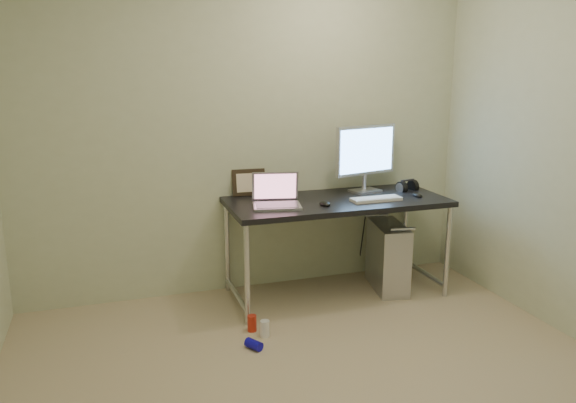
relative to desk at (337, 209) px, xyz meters
The scene contains 16 objects.
wall_back 0.89m from the desk, 148.14° to the left, with size 3.50×0.02×2.50m, color beige.
desk is the anchor object (origin of this frame).
tower_computer 0.60m from the desk, ahead, with size 0.31×0.54×0.56m.
cable_a 0.56m from the desk, 38.91° to the left, with size 0.01×0.01×0.70m, color black.
cable_b 0.63m from the desk, 31.40° to the left, with size 0.01×0.01×0.72m, color black.
can_red 1.08m from the desk, 151.38° to the right, with size 0.06×0.06×0.11m, color red.
can_white 1.08m from the desk, 143.67° to the right, with size 0.06×0.06×0.11m, color white.
can_blue 1.24m from the desk, 141.18° to the right, with size 0.06×0.06×0.11m, color #110BB7.
laptop 0.51m from the desk, behind, with size 0.38×0.34×0.23m.
monitor 0.52m from the desk, 29.09° to the left, with size 0.55×0.21×0.52m.
keyboard 0.30m from the desk, 27.06° to the right, with size 0.38×0.12×0.02m, color silver.
mouse_right 0.64m from the desk, ahead, with size 0.06×0.10×0.03m, color black.
mouse_left 0.24m from the desk, 136.38° to the right, with size 0.07×0.12×0.04m, color black.
headphones 0.67m from the desk, ahead, with size 0.19×0.11×0.11m.
picture_frame 0.70m from the desk, 150.69° to the left, with size 0.25×0.03×0.20m, color black.
webcam 0.57m from the desk, 146.41° to the left, with size 0.04×0.03×0.11m.
Camera 1 is at (-1.05, -2.37, 1.71)m, focal length 35.00 mm.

